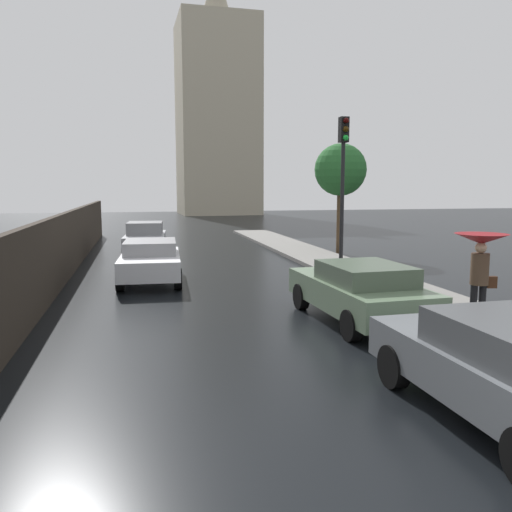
% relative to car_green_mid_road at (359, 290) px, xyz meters
% --- Properties ---
extents(car_green_mid_road, '(2.00, 4.23, 1.31)m').
position_rel_car_green_mid_road_xyz_m(car_green_mid_road, '(0.00, 0.00, 0.00)').
color(car_green_mid_road, slate).
rests_on(car_green_mid_road, ground).
extents(car_silver_far_ahead, '(1.97, 4.09, 1.45)m').
position_rel_car_green_mid_road_xyz_m(car_silver_far_ahead, '(-4.40, 12.39, 0.05)').
color(car_silver_far_ahead, '#B2B5BA').
rests_on(car_silver_far_ahead, ground).
extents(car_white_behind_camera, '(2.01, 3.93, 1.28)m').
position_rel_car_green_mid_road_xyz_m(car_white_behind_camera, '(-4.34, 5.84, -0.00)').
color(car_white_behind_camera, silver).
rests_on(car_white_behind_camera, ground).
extents(car_grey_far_lane, '(1.86, 4.10, 1.36)m').
position_rel_car_green_mid_road_xyz_m(car_grey_far_lane, '(-0.25, -5.02, 0.03)').
color(car_grey_far_lane, slate).
rests_on(car_grey_far_lane, ground).
extents(pedestrian_with_umbrella_near, '(1.04, 1.04, 1.87)m').
position_rel_car_green_mid_road_xyz_m(pedestrian_with_umbrella_near, '(2.03, -1.27, 0.93)').
color(pedestrian_with_umbrella_near, black).
rests_on(pedestrian_with_umbrella_near, sidewalk_strip).
extents(traffic_light, '(0.26, 0.39, 4.88)m').
position_rel_car_green_mid_road_xyz_m(traffic_light, '(1.43, 4.57, 2.79)').
color(traffic_light, black).
rests_on(traffic_light, sidewalk_strip).
extents(street_tree_mid, '(2.27, 2.27, 4.82)m').
position_rel_car_green_mid_road_xyz_m(street_tree_mid, '(3.99, 11.11, 2.96)').
color(street_tree_mid, '#4C3823').
rests_on(street_tree_mid, ground).
extents(distant_tower, '(8.43, 8.29, 25.88)m').
position_rel_car_green_mid_road_xyz_m(distant_tower, '(3.93, 46.34, 10.07)').
color(distant_tower, '#B2A88E').
rests_on(distant_tower, ground).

